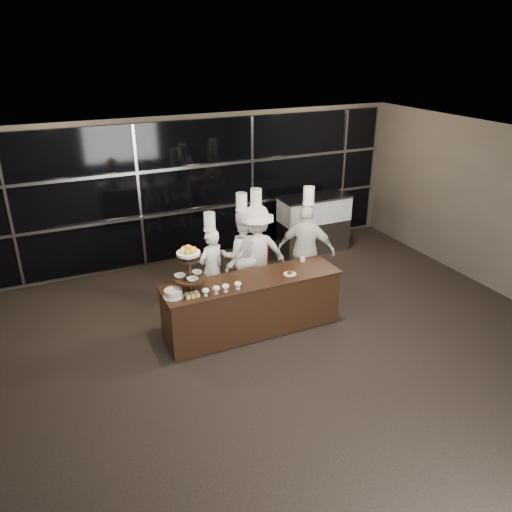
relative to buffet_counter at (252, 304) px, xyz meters
name	(u,v)px	position (x,y,z in m)	size (l,w,h in m)	color
room	(328,294)	(0.19, -1.83, 1.03)	(10.00, 10.00, 10.00)	black
window_wall	(198,190)	(0.19, 3.10, 1.04)	(8.60, 0.10, 2.80)	black
buffet_counter	(252,304)	(0.00, 0.00, 0.00)	(2.84, 0.74, 0.92)	black
display_stand	(189,266)	(-1.00, 0.00, 0.87)	(0.48, 0.48, 0.74)	black
compotes	(221,287)	(-0.60, -0.22, 0.54)	(0.62, 0.11, 0.12)	silver
layer_cake	(173,293)	(-1.27, -0.05, 0.51)	(0.30, 0.30, 0.11)	white
pastry_squares	(192,295)	(-1.03, -0.17, 0.48)	(0.20, 0.13, 0.05)	#E9D572
small_plate	(290,273)	(0.60, -0.10, 0.47)	(0.20, 0.20, 0.05)	white
chef_cup	(303,259)	(1.03, 0.25, 0.49)	(0.08, 0.08, 0.07)	white
display_case	(314,221)	(2.58, 2.47, 0.22)	(1.53, 0.67, 1.24)	#A5A5AA
chef_a	(211,268)	(-0.32, 0.98, 0.29)	(0.62, 0.52, 1.74)	white
chef_b	(242,254)	(0.30, 1.09, 0.38)	(0.94, 0.81, 1.97)	white
chef_c	(256,252)	(0.52, 1.00, 0.41)	(1.15, 0.70, 2.04)	silver
chef_d	(306,250)	(1.39, 0.73, 0.42)	(1.06, 0.97, 2.04)	white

